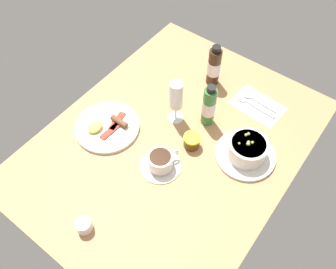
{
  "coord_description": "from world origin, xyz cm",
  "views": [
    {
      "loc": [
        -59.93,
        -43.18,
        106.59
      ],
      "look_at": [
        -3.11,
        -0.31,
        7.99
      ],
      "focal_mm": 38.1,
      "sensor_mm": 36.0,
      "label": 1
    }
  ],
  "objects_px": {
    "coffee_cup": "(161,162)",
    "sauce_bottle_green": "(209,106)",
    "breakfast_plate": "(107,127)",
    "creamer_jug": "(84,225)",
    "porridge_bowl": "(247,150)",
    "wine_glass": "(176,97)",
    "jam_jar": "(192,141)",
    "sauce_bottle_brown": "(214,67)",
    "cutlery_setting": "(257,105)"
  },
  "relations": [
    {
      "from": "coffee_cup",
      "to": "sauce_bottle_green",
      "type": "distance_m",
      "value": 0.27
    },
    {
      "from": "coffee_cup",
      "to": "breakfast_plate",
      "type": "bearing_deg",
      "value": 87.69
    },
    {
      "from": "coffee_cup",
      "to": "sauce_bottle_green",
      "type": "relative_size",
      "value": 0.76
    },
    {
      "from": "creamer_jug",
      "to": "sauce_bottle_green",
      "type": "height_order",
      "value": "sauce_bottle_green"
    },
    {
      "from": "porridge_bowl",
      "to": "breakfast_plate",
      "type": "relative_size",
      "value": 0.89
    },
    {
      "from": "wine_glass",
      "to": "jam_jar",
      "type": "relative_size",
      "value": 3.01
    },
    {
      "from": "coffee_cup",
      "to": "sauce_bottle_brown",
      "type": "height_order",
      "value": "sauce_bottle_brown"
    },
    {
      "from": "creamer_jug",
      "to": "sauce_bottle_brown",
      "type": "distance_m",
      "value": 0.77
    },
    {
      "from": "porridge_bowl",
      "to": "creamer_jug",
      "type": "distance_m",
      "value": 0.59
    },
    {
      "from": "jam_jar",
      "to": "breakfast_plate",
      "type": "relative_size",
      "value": 0.25
    },
    {
      "from": "cutlery_setting",
      "to": "coffee_cup",
      "type": "xyz_separation_m",
      "value": [
        -0.45,
        0.13,
        0.03
      ]
    },
    {
      "from": "sauce_bottle_green",
      "to": "breakfast_plate",
      "type": "distance_m",
      "value": 0.38
    },
    {
      "from": "porridge_bowl",
      "to": "coffee_cup",
      "type": "xyz_separation_m",
      "value": [
        -0.21,
        0.21,
        -0.01
      ]
    },
    {
      "from": "sauce_bottle_brown",
      "to": "breakfast_plate",
      "type": "height_order",
      "value": "sauce_bottle_brown"
    },
    {
      "from": "cutlery_setting",
      "to": "breakfast_plate",
      "type": "xyz_separation_m",
      "value": [
        -0.44,
        0.39,
        0.01
      ]
    },
    {
      "from": "coffee_cup",
      "to": "sauce_bottle_brown",
      "type": "bearing_deg",
      "value": 10.09
    },
    {
      "from": "wine_glass",
      "to": "jam_jar",
      "type": "bearing_deg",
      "value": -119.45
    },
    {
      "from": "sauce_bottle_green",
      "to": "sauce_bottle_brown",
      "type": "bearing_deg",
      "value": 27.64
    },
    {
      "from": "wine_glass",
      "to": "sauce_bottle_green",
      "type": "xyz_separation_m",
      "value": [
        0.06,
        -0.1,
        -0.03
      ]
    },
    {
      "from": "coffee_cup",
      "to": "breakfast_plate",
      "type": "distance_m",
      "value": 0.26
    },
    {
      "from": "wine_glass",
      "to": "jam_jar",
      "type": "xyz_separation_m",
      "value": [
        -0.07,
        -0.12,
        -0.09
      ]
    },
    {
      "from": "porridge_bowl",
      "to": "sauce_bottle_green",
      "type": "xyz_separation_m",
      "value": [
        0.05,
        0.19,
        0.05
      ]
    },
    {
      "from": "cutlery_setting",
      "to": "sauce_bottle_green",
      "type": "bearing_deg",
      "value": 148.1
    },
    {
      "from": "porridge_bowl",
      "to": "breakfast_plate",
      "type": "distance_m",
      "value": 0.52
    },
    {
      "from": "cutlery_setting",
      "to": "sauce_bottle_brown",
      "type": "height_order",
      "value": "sauce_bottle_brown"
    },
    {
      "from": "cutlery_setting",
      "to": "coffee_cup",
      "type": "height_order",
      "value": "coffee_cup"
    },
    {
      "from": "porridge_bowl",
      "to": "coffee_cup",
      "type": "relative_size",
      "value": 1.5
    },
    {
      "from": "wine_glass",
      "to": "sauce_bottle_brown",
      "type": "distance_m",
      "value": 0.25
    },
    {
      "from": "cutlery_setting",
      "to": "creamer_jug",
      "type": "height_order",
      "value": "creamer_jug"
    },
    {
      "from": "wine_glass",
      "to": "creamer_jug",
      "type": "bearing_deg",
      "value": -176.02
    },
    {
      "from": "cutlery_setting",
      "to": "porridge_bowl",
      "type": "bearing_deg",
      "value": -161.06
    },
    {
      "from": "wine_glass",
      "to": "jam_jar",
      "type": "height_order",
      "value": "wine_glass"
    },
    {
      "from": "sauce_bottle_brown",
      "to": "sauce_bottle_green",
      "type": "distance_m",
      "value": 0.21
    },
    {
      "from": "creamer_jug",
      "to": "jam_jar",
      "type": "height_order",
      "value": "same"
    },
    {
      "from": "creamer_jug",
      "to": "breakfast_plate",
      "type": "bearing_deg",
      "value": 32.73
    },
    {
      "from": "wine_glass",
      "to": "sauce_bottle_green",
      "type": "relative_size",
      "value": 0.98
    },
    {
      "from": "porridge_bowl",
      "to": "creamer_jug",
      "type": "bearing_deg",
      "value": 153.68
    },
    {
      "from": "cutlery_setting",
      "to": "jam_jar",
      "type": "relative_size",
      "value": 3.35
    },
    {
      "from": "creamer_jug",
      "to": "wine_glass",
      "type": "distance_m",
      "value": 0.53
    },
    {
      "from": "coffee_cup",
      "to": "breakfast_plate",
      "type": "height_order",
      "value": "coffee_cup"
    },
    {
      "from": "cutlery_setting",
      "to": "wine_glass",
      "type": "distance_m",
      "value": 0.35
    },
    {
      "from": "cutlery_setting",
      "to": "wine_glass",
      "type": "relative_size",
      "value": 1.12
    },
    {
      "from": "creamer_jug",
      "to": "jam_jar",
      "type": "xyz_separation_m",
      "value": [
        0.45,
        -0.09,
        0.0
      ]
    },
    {
      "from": "coffee_cup",
      "to": "jam_jar",
      "type": "relative_size",
      "value": 2.33
    },
    {
      "from": "creamer_jug",
      "to": "wine_glass",
      "type": "relative_size",
      "value": 0.32
    },
    {
      "from": "sauce_bottle_brown",
      "to": "sauce_bottle_green",
      "type": "height_order",
      "value": "sauce_bottle_green"
    },
    {
      "from": "porridge_bowl",
      "to": "wine_glass",
      "type": "bearing_deg",
      "value": 91.62
    },
    {
      "from": "creamer_jug",
      "to": "sauce_bottle_brown",
      "type": "xyz_separation_m",
      "value": [
        0.77,
        0.03,
        0.06
      ]
    },
    {
      "from": "creamer_jug",
      "to": "wine_glass",
      "type": "xyz_separation_m",
      "value": [
        0.52,
        0.04,
        0.09
      ]
    },
    {
      "from": "sauce_bottle_brown",
      "to": "breakfast_plate",
      "type": "bearing_deg",
      "value": 157.56
    }
  ]
}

